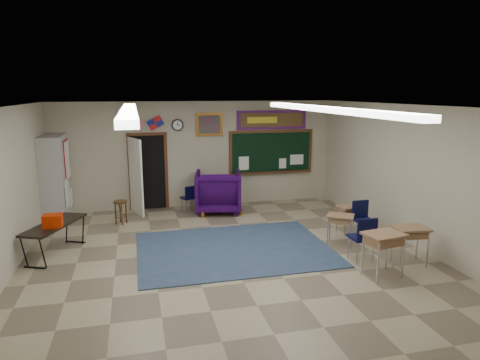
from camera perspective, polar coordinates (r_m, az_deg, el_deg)
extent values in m
plane|color=tan|center=(8.38, -0.89, -11.23)|extent=(9.00, 9.00, 0.00)
cube|color=#BBB397|center=(12.27, -5.68, 3.40)|extent=(8.00, 0.04, 3.00)
cube|color=#BBB397|center=(3.91, 14.71, -15.69)|extent=(8.00, 0.04, 3.00)
cube|color=#BBB397|center=(9.62, 22.97, 0.20)|extent=(0.04, 9.00, 3.00)
cube|color=silver|center=(7.72, -0.96, 9.72)|extent=(8.00, 9.00, 0.04)
cube|color=#344564|center=(9.15, -0.80, -9.15)|extent=(4.00, 3.00, 0.02)
cube|color=black|center=(12.22, -12.13, 1.02)|extent=(0.95, 0.04, 2.10)
cube|color=white|center=(11.78, -13.73, 0.45)|extent=(0.35, 0.86, 2.05)
cube|color=#572F18|center=(12.74, 4.20, 3.74)|extent=(2.55, 0.05, 1.30)
cube|color=black|center=(12.73, 4.22, 3.73)|extent=(2.40, 0.03, 1.15)
cube|color=#572F18|center=(12.78, 4.24, 1.04)|extent=(2.40, 0.12, 0.04)
cube|color=#A5120E|center=(12.65, 4.26, 8.01)|extent=(2.10, 0.04, 0.55)
cube|color=brown|center=(12.63, 4.28, 8.00)|extent=(1.90, 0.03, 0.40)
cube|color=#A56720|center=(12.20, -4.10, 7.40)|extent=(0.75, 0.05, 0.65)
cube|color=#A51466|center=(12.19, -4.09, 7.40)|extent=(0.62, 0.03, 0.52)
cylinder|color=black|center=(12.08, -8.34, 7.26)|extent=(0.32, 0.05, 0.32)
cylinder|color=white|center=(12.07, -8.33, 7.26)|extent=(0.26, 0.02, 0.26)
cube|color=#A7A6A2|center=(11.75, -23.41, 0.12)|extent=(0.55, 1.25, 2.20)
imported|color=#230539|center=(11.76, -2.90, -1.55)|extent=(1.44, 1.47, 1.14)
cube|color=#A3744B|center=(9.46, 13.25, -4.66)|extent=(0.69, 0.65, 0.04)
cube|color=brown|center=(9.49, 13.23, -5.20)|extent=(0.60, 0.56, 0.11)
cube|color=#A3744B|center=(10.25, 14.48, -3.44)|extent=(0.60, 0.48, 0.04)
cube|color=brown|center=(10.27, 14.46, -3.94)|extent=(0.52, 0.40, 0.11)
cube|color=#A3744B|center=(8.02, 18.68, -6.90)|extent=(0.76, 0.62, 0.05)
cube|color=brown|center=(8.06, 18.63, -7.66)|extent=(0.65, 0.52, 0.14)
cube|color=#A3744B|center=(8.77, 21.87, -5.98)|extent=(0.68, 0.54, 0.04)
cube|color=brown|center=(8.81, 21.82, -6.62)|extent=(0.58, 0.46, 0.13)
cube|color=black|center=(9.43, -23.52, -5.48)|extent=(1.14, 1.67, 0.04)
cube|color=red|center=(9.17, -23.70, -5.01)|extent=(0.35, 0.27, 0.25)
cylinder|color=#4A2E16|center=(11.07, -15.67, -2.82)|extent=(0.33, 0.33, 0.04)
torus|color=#4A2E16|center=(11.17, -15.57, -4.67)|extent=(0.28, 0.28, 0.02)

